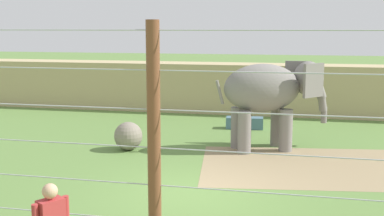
# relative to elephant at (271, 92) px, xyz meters

# --- Properties ---
(ground_plane) EXTENTS (120.00, 120.00, 0.00)m
(ground_plane) POSITION_rel_elephant_xyz_m (-1.47, -4.68, -1.83)
(ground_plane) COLOR #5B7F3D
(dirt_patch) EXTENTS (6.75, 5.00, 0.01)m
(dirt_patch) POSITION_rel_elephant_xyz_m (1.34, -1.76, -1.83)
(dirt_patch) COLOR #937F5B
(dirt_patch) RESTS_ON ground
(embankment_wall) EXTENTS (36.00, 1.80, 2.21)m
(embankment_wall) POSITION_rel_elephant_xyz_m (-1.47, 6.64, -0.73)
(embankment_wall) COLOR tan
(embankment_wall) RESTS_ON ground
(elephant) EXTENTS (3.46, 2.42, 2.77)m
(elephant) POSITION_rel_elephant_xyz_m (0.00, 0.00, 0.00)
(elephant) COLOR gray
(elephant) RESTS_ON ground
(enrichment_ball) EXTENTS (0.89, 0.89, 0.89)m
(enrichment_ball) POSITION_rel_elephant_xyz_m (-4.34, -1.09, -1.39)
(enrichment_ball) COLOR gray
(enrichment_ball) RESTS_ON ground
(cable_fence) EXTENTS (9.81, 0.21, 3.94)m
(cable_fence) POSITION_rel_elephant_xyz_m (-1.43, -8.13, 0.15)
(cable_fence) COLOR brown
(cable_fence) RESTS_ON ground
(feed_trough) EXTENTS (1.44, 0.61, 0.44)m
(feed_trough) POSITION_rel_elephant_xyz_m (-1.13, 3.01, -1.61)
(feed_trough) COLOR slate
(feed_trough) RESTS_ON ground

